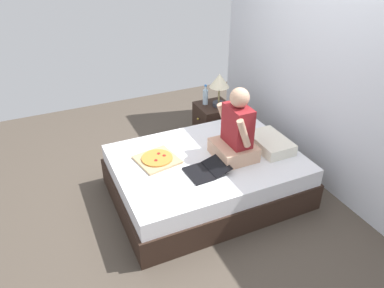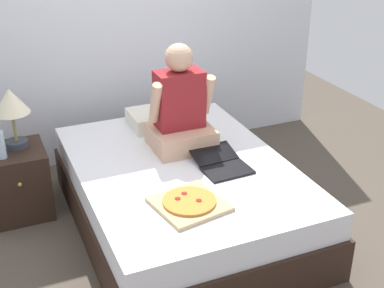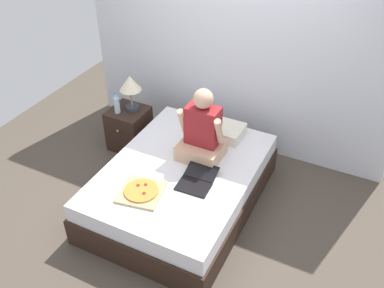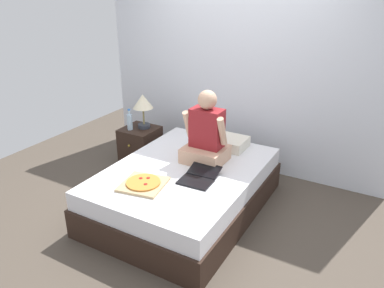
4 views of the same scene
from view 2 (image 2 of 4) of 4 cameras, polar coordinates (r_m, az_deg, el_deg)
name	(u,v)px [view 2 (image 2 of 4)]	position (r m, az deg, el deg)	size (l,w,h in m)	color
ground_plane	(183,224)	(3.99, -0.99, -8.52)	(5.78, 5.78, 0.00)	#4C4238
wall_back	(121,17)	(4.69, -7.58, 13.32)	(3.78, 0.12, 2.50)	silver
bed	(183,196)	(3.86, -1.01, -5.52)	(1.46, 2.00, 0.50)	black
nightstand_left	(18,182)	(4.20, -18.08, -3.87)	(0.44, 0.47, 0.53)	black
lamp_on_left_nightstand	(11,105)	(4.00, -18.75, 3.92)	(0.26, 0.26, 0.45)	#333842
water_bottle	(0,144)	(3.95, -19.81, 0.04)	(0.07, 0.07, 0.28)	silver
pillow	(162,117)	(4.35, -3.25, 2.90)	(0.52, 0.34, 0.12)	silver
person_seated	(180,111)	(3.88, -1.26, 3.58)	(0.47, 0.40, 0.78)	tan
laptop	(223,165)	(3.70, 3.30, -2.23)	(0.34, 0.43, 0.07)	black
pizza_box	(189,203)	(3.27, -0.29, -6.32)	(0.47, 0.47, 0.05)	tan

